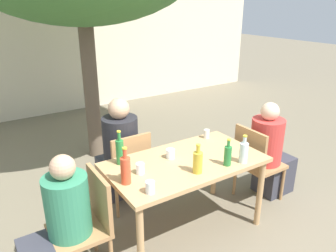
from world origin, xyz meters
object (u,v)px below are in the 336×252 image
dining_table_front (185,169)px  drinking_glass_3 (150,187)px  patio_chair_0 (88,220)px  person_seated_0 (59,231)px  drinking_glass_0 (140,169)px  green_bottle_2 (120,151)px  oil_cruet_0 (198,162)px  drinking_glass_1 (127,172)px  green_bottle_1 (228,155)px  drinking_glass_2 (207,134)px  person_seated_1 (270,154)px  patio_chair_1 (256,160)px  person_seated_2 (119,154)px  patio_chair_2 (128,167)px  soda_bottle_4 (126,170)px  drinking_glass_4 (170,154)px  water_bottle_3 (244,152)px

dining_table_front → drinking_glass_3: (-0.55, -0.30, 0.14)m
patio_chair_0 → person_seated_0: size_ratio=0.79×
drinking_glass_0 → green_bottle_2: bearing=104.2°
green_bottle_2 → drinking_glass_3: 0.58m
oil_cruet_0 → drinking_glass_1: bearing=155.8°
patio_chair_0 → drinking_glass_1: patio_chair_0 is taller
green_bottle_1 → dining_table_front: bearing=134.2°
person_seated_0 → drinking_glass_2: person_seated_0 is taller
patio_chair_0 → person_seated_1: bearing=90.0°
green_bottle_1 → green_bottle_2: 0.98m
patio_chair_0 → drinking_glass_3: size_ratio=8.98×
patio_chair_1 → person_seated_0: person_seated_0 is taller
person_seated_0 → green_bottle_1: (1.48, -0.28, 0.37)m
dining_table_front → person_seated_2: person_seated_2 is taller
patio_chair_2 → green_bottle_2: bearing=56.7°
drinking_glass_2 → person_seated_2: bearing=145.2°
patio_chair_0 → green_bottle_2: size_ratio=2.76×
green_bottle_1 → soda_bottle_4: bearing=166.7°
person_seated_1 → green_bottle_2: size_ratio=3.55×
drinking_glass_4 → dining_table_front: bearing=-54.1°
oil_cruet_0 → drinking_glass_1: 0.61m
patio_chair_0 → patio_chair_1: 1.94m
patio_chair_2 → person_seated_0: (-0.91, -0.64, -0.01)m
patio_chair_1 → patio_chair_0: bearing=90.0°
patio_chair_1 → green_bottle_2: (-1.51, 0.28, 0.39)m
person_seated_2 → green_bottle_1: person_seated_2 is taller
green_bottle_1 → soda_bottle_4: size_ratio=0.81×
person_seated_0 → drinking_glass_2: (1.71, 0.31, 0.32)m
patio_chair_1 → drinking_glass_3: size_ratio=8.98×
patio_chair_1 → drinking_glass_1: size_ratio=8.93×
green_bottle_2 → drinking_glass_3: (-0.01, -0.57, -0.08)m
person_seated_1 → drinking_glass_1: person_seated_1 is taller
green_bottle_1 → drinking_glass_0: 0.80m
patio_chair_0 → person_seated_1: person_seated_1 is taller
soda_bottle_4 → drinking_glass_4: size_ratio=3.56×
water_bottle_3 → drinking_glass_0: 0.96m
drinking_glass_0 → soda_bottle_4: bearing=-156.1°
dining_table_front → patio_chair_0: 0.99m
patio_chair_0 → drinking_glass_2: patio_chair_0 is taller
green_bottle_1 → oil_cruet_0: bearing=172.8°
dining_table_front → patio_chair_2: (-0.30, 0.64, -0.18)m
drinking_glass_1 → person_seated_0: bearing=-178.8°
person_seated_2 → soda_bottle_4: bearing=69.5°
person_seated_0 → drinking_glass_4: bearing=96.2°
person_seated_1 → green_bottle_1: 1.04m
patio_chair_0 → green_bottle_1: 1.32m
water_bottle_3 → drinking_glass_4: 0.68m
drinking_glass_2 → drinking_glass_4: (-0.59, -0.19, -0.00)m
green_bottle_1 → drinking_glass_4: green_bottle_1 is taller
drinking_glass_4 → soda_bottle_4: bearing=-161.7°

